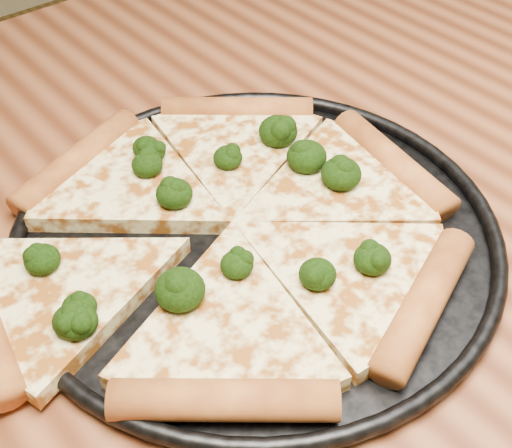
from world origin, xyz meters
TOP-DOWN VIEW (x-y plane):
  - dining_table at (0.00, 0.00)m, footprint 1.20×0.90m
  - pizza_pan at (-0.06, -0.03)m, footprint 0.39×0.39m
  - pizza at (-0.08, -0.02)m, footprint 0.40×0.37m
  - broccoli_florets at (-0.08, -0.01)m, footprint 0.28×0.25m

SIDE VIEW (x-z plane):
  - dining_table at x=0.00m, z-range 0.28..1.03m
  - pizza_pan at x=-0.06m, z-range 0.75..0.77m
  - pizza at x=-0.08m, z-range 0.75..0.78m
  - broccoli_florets at x=-0.08m, z-range 0.77..0.79m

